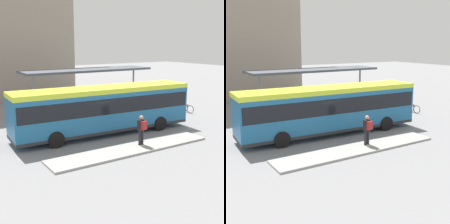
{
  "view_description": "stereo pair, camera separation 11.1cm",
  "coord_description": "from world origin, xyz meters",
  "views": [
    {
      "loc": [
        -10.51,
        -17.53,
        6.1
      ],
      "look_at": [
        0.62,
        0.0,
        1.45
      ],
      "focal_mm": 50.0,
      "sensor_mm": 36.0,
      "label": 1
    },
    {
      "loc": [
        -10.42,
        -17.59,
        6.1
      ],
      "look_at": [
        0.62,
        0.0,
        1.45
      ],
      "focal_mm": 50.0,
      "sensor_mm": 36.0,
      "label": 2
    }
  ],
  "objects": [
    {
      "name": "ground_plane",
      "position": [
        0.0,
        0.0,
        0.0
      ],
      "size": [
        120.0,
        120.0,
        0.0
      ],
      "primitive_type": "plane",
      "color": "gray"
    },
    {
      "name": "curb_island",
      "position": [
        -0.34,
        -3.68,
        0.06
      ],
      "size": [
        10.28,
        1.8,
        0.12
      ],
      "color": "#9E9E99",
      "rests_on": "ground_plane"
    },
    {
      "name": "city_bus",
      "position": [
        0.01,
        -0.0,
        1.88
      ],
      "size": [
        12.5,
        3.11,
        3.22
      ],
      "rotation": [
        0.0,
        0.0,
        -0.05
      ],
      "color": "#1E6093",
      "rests_on": "ground_plane"
    },
    {
      "name": "pedestrian_waiting",
      "position": [
        0.47,
        -3.51,
        1.15
      ],
      "size": [
        0.46,
        0.49,
        1.8
      ],
      "rotation": [
        0.0,
        0.0,
        1.67
      ],
      "color": "#232328",
      "rests_on": "curb_island"
    },
    {
      "name": "bicycle_black",
      "position": [
        9.58,
        1.85,
        0.36
      ],
      "size": [
        0.48,
        1.67,
        0.72
      ],
      "rotation": [
        0.0,
        0.0,
        1.71
      ],
      "color": "black",
      "rests_on": "ground_plane"
    },
    {
      "name": "bicycle_white",
      "position": [
        9.56,
        2.6,
        0.38
      ],
      "size": [
        0.48,
        1.76,
        0.76
      ],
      "rotation": [
        0.0,
        0.0,
        -1.41
      ],
      "color": "black",
      "rests_on": "ground_plane"
    },
    {
      "name": "bicycle_yellow",
      "position": [
        9.46,
        3.36,
        0.37
      ],
      "size": [
        0.48,
        1.7,
        0.73
      ],
      "rotation": [
        0.0,
        0.0,
        1.52
      ],
      "color": "black",
      "rests_on": "ground_plane"
    },
    {
      "name": "station_shelter",
      "position": [
        2.13,
        6.26,
        3.72
      ],
      "size": [
        11.46,
        2.96,
        3.87
      ],
      "color": "#4C515B",
      "rests_on": "ground_plane"
    },
    {
      "name": "potted_planter_near_shelter",
      "position": [
        -2.22,
        3.89,
        0.66
      ],
      "size": [
        0.93,
        0.93,
        1.29
      ],
      "color": "slate",
      "rests_on": "ground_plane"
    }
  ]
}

